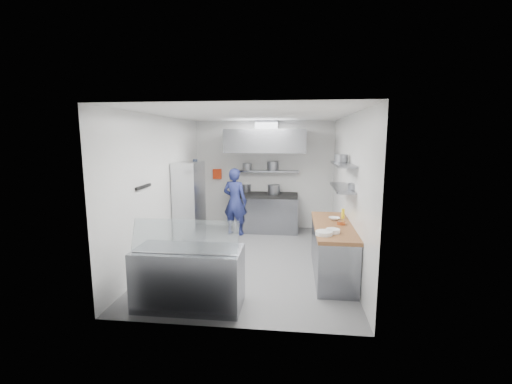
# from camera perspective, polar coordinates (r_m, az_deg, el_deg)

# --- Properties ---
(floor) EXTENTS (5.00, 5.00, 0.00)m
(floor) POSITION_cam_1_polar(r_m,az_deg,el_deg) (6.92, -0.57, -11.07)
(floor) COLOR #555557
(floor) RESTS_ON ground
(ceiling) EXTENTS (5.00, 5.00, 0.00)m
(ceiling) POSITION_cam_1_polar(r_m,az_deg,el_deg) (6.51, -0.62, 12.74)
(ceiling) COLOR silver
(ceiling) RESTS_ON wall_back
(wall_back) EXTENTS (3.60, 2.80, 0.02)m
(wall_back) POSITION_cam_1_polar(r_m,az_deg,el_deg) (9.04, 1.37, 2.85)
(wall_back) COLOR white
(wall_back) RESTS_ON floor
(wall_front) EXTENTS (3.60, 2.80, 0.02)m
(wall_front) POSITION_cam_1_polar(r_m,az_deg,el_deg) (4.15, -4.89, -4.73)
(wall_front) COLOR white
(wall_front) RESTS_ON floor
(wall_left) EXTENTS (2.80, 5.00, 0.02)m
(wall_left) POSITION_cam_1_polar(r_m,az_deg,el_deg) (7.02, -15.33, 0.70)
(wall_left) COLOR white
(wall_left) RESTS_ON floor
(wall_right) EXTENTS (2.80, 5.00, 0.02)m
(wall_right) POSITION_cam_1_polar(r_m,az_deg,el_deg) (6.60, 15.11, 0.18)
(wall_right) COLOR white
(wall_right) RESTS_ON floor
(gas_range) EXTENTS (1.60, 0.80, 0.90)m
(gas_range) POSITION_cam_1_polar(r_m,az_deg,el_deg) (8.79, 1.76, -3.61)
(gas_range) COLOR gray
(gas_range) RESTS_ON floor
(cooktop) EXTENTS (1.57, 0.78, 0.06)m
(cooktop) POSITION_cam_1_polar(r_m,az_deg,el_deg) (8.70, 1.78, -0.53)
(cooktop) COLOR black
(cooktop) RESTS_ON gas_range
(stock_pot_left) EXTENTS (0.28, 0.28, 0.20)m
(stock_pot_left) POSITION_cam_1_polar(r_m,az_deg,el_deg) (9.06, -1.75, 0.69)
(stock_pot_left) COLOR slate
(stock_pot_left) RESTS_ON cooktop
(stock_pot_mid) EXTENTS (0.32, 0.32, 0.24)m
(stock_pot_mid) POSITION_cam_1_polar(r_m,az_deg,el_deg) (8.68, 3.00, 0.45)
(stock_pot_mid) COLOR slate
(stock_pot_mid) RESTS_ON cooktop
(over_range_shelf) EXTENTS (1.60, 0.30, 0.04)m
(over_range_shelf) POSITION_cam_1_polar(r_m,az_deg,el_deg) (8.86, 1.93, 3.50)
(over_range_shelf) COLOR gray
(over_range_shelf) RESTS_ON wall_back
(shelf_pot_a) EXTENTS (0.24, 0.24, 0.18)m
(shelf_pot_a) POSITION_cam_1_polar(r_m,az_deg,el_deg) (8.89, -1.49, 4.23)
(shelf_pot_a) COLOR slate
(shelf_pot_a) RESTS_ON over_range_shelf
(shelf_pot_b) EXTENTS (0.30, 0.30, 0.22)m
(shelf_pot_b) POSITION_cam_1_polar(r_m,az_deg,el_deg) (8.94, 2.82, 4.38)
(shelf_pot_b) COLOR slate
(shelf_pot_b) RESTS_ON over_range_shelf
(extractor_hood) EXTENTS (1.90, 1.15, 0.55)m
(extractor_hood) POSITION_cam_1_polar(r_m,az_deg,el_deg) (8.40, 1.72, 8.52)
(extractor_hood) COLOR gray
(extractor_hood) RESTS_ON wall_back
(hood_duct) EXTENTS (0.55, 0.55, 0.24)m
(hood_duct) POSITION_cam_1_polar(r_m,az_deg,el_deg) (8.63, 1.86, 11.06)
(hood_duct) COLOR slate
(hood_duct) RESTS_ON extractor_hood
(red_firebox) EXTENTS (0.22, 0.10, 0.26)m
(red_firebox) POSITION_cam_1_polar(r_m,az_deg,el_deg) (9.17, -6.47, 3.01)
(red_firebox) COLOR red
(red_firebox) RESTS_ON wall_back
(chef) EXTENTS (0.68, 0.53, 1.65)m
(chef) POSITION_cam_1_polar(r_m,az_deg,el_deg) (8.41, -3.54, -1.60)
(chef) COLOR navy
(chef) RESTS_ON floor
(wire_rack) EXTENTS (0.50, 0.90, 1.85)m
(wire_rack) POSITION_cam_1_polar(r_m,az_deg,el_deg) (7.81, -11.01, -1.85)
(wire_rack) COLOR silver
(wire_rack) RESTS_ON floor
(rack_bin_a) EXTENTS (0.18, 0.22, 0.20)m
(rack_bin_a) POSITION_cam_1_polar(r_m,az_deg,el_deg) (7.93, -10.75, -2.59)
(rack_bin_a) COLOR white
(rack_bin_a) RESTS_ON wire_rack
(rack_bin_b) EXTENTS (0.13, 0.16, 0.15)m
(rack_bin_b) POSITION_cam_1_polar(r_m,az_deg,el_deg) (8.34, -9.80, 1.49)
(rack_bin_b) COLOR yellow
(rack_bin_b) RESTS_ON wire_rack
(rack_jar) EXTENTS (0.11, 0.11, 0.18)m
(rack_jar) POSITION_cam_1_polar(r_m,az_deg,el_deg) (8.01, -10.10, 4.77)
(rack_jar) COLOR black
(rack_jar) RESTS_ON wire_rack
(knife_strip) EXTENTS (0.04, 0.55, 0.05)m
(knife_strip) POSITION_cam_1_polar(r_m,az_deg,el_deg) (6.17, -18.25, 0.84)
(knife_strip) COLOR black
(knife_strip) RESTS_ON wall_left
(prep_counter_base) EXTENTS (0.62, 2.00, 0.84)m
(prep_counter_base) POSITION_cam_1_polar(r_m,az_deg,el_deg) (6.21, 12.59, -9.61)
(prep_counter_base) COLOR gray
(prep_counter_base) RESTS_ON floor
(prep_counter_top) EXTENTS (0.65, 2.04, 0.06)m
(prep_counter_top) POSITION_cam_1_polar(r_m,az_deg,el_deg) (6.08, 12.74, -5.59)
(prep_counter_top) COLOR brown
(prep_counter_top) RESTS_ON prep_counter_base
(plate_stack_a) EXTENTS (0.26, 0.26, 0.06)m
(plate_stack_a) POSITION_cam_1_polar(r_m,az_deg,el_deg) (5.41, 11.25, -6.73)
(plate_stack_a) COLOR white
(plate_stack_a) RESTS_ON prep_counter_top
(plate_stack_b) EXTENTS (0.22, 0.22, 0.06)m
(plate_stack_b) POSITION_cam_1_polar(r_m,az_deg,el_deg) (5.56, 12.68, -6.33)
(plate_stack_b) COLOR white
(plate_stack_b) RESTS_ON prep_counter_top
(copper_pan) EXTENTS (0.14, 0.14, 0.06)m
(copper_pan) POSITION_cam_1_polar(r_m,az_deg,el_deg) (6.09, 13.99, -5.02)
(copper_pan) COLOR #B86133
(copper_pan) RESTS_ON prep_counter_top
(squeeze_bottle) EXTENTS (0.06, 0.06, 0.18)m
(squeeze_bottle) POSITION_cam_1_polar(r_m,az_deg,el_deg) (6.54, 14.31, -3.52)
(squeeze_bottle) COLOR yellow
(squeeze_bottle) RESTS_ON prep_counter_top
(mixing_bowl) EXTENTS (0.21, 0.21, 0.05)m
(mixing_bowl) POSITION_cam_1_polar(r_m,az_deg,el_deg) (6.41, 12.91, -4.34)
(mixing_bowl) COLOR white
(mixing_bowl) RESTS_ON prep_counter_top
(wall_shelf_lower) EXTENTS (0.30, 1.30, 0.04)m
(wall_shelf_lower) POSITION_cam_1_polar(r_m,az_deg,el_deg) (6.27, 14.11, 0.68)
(wall_shelf_lower) COLOR gray
(wall_shelf_lower) RESTS_ON wall_right
(wall_shelf_upper) EXTENTS (0.30, 1.30, 0.04)m
(wall_shelf_upper) POSITION_cam_1_polar(r_m,az_deg,el_deg) (6.22, 14.26, 4.51)
(wall_shelf_upper) COLOR gray
(wall_shelf_upper) RESTS_ON wall_right
(shelf_pot_c) EXTENTS (0.20, 0.20, 0.10)m
(shelf_pot_c) POSITION_cam_1_polar(r_m,az_deg,el_deg) (5.99, 16.02, 0.90)
(shelf_pot_c) COLOR slate
(shelf_pot_c) RESTS_ON wall_shelf_lower
(shelf_pot_d) EXTENTS (0.24, 0.24, 0.14)m
(shelf_pot_d) POSITION_cam_1_polar(r_m,az_deg,el_deg) (6.53, 13.98, 5.52)
(shelf_pot_d) COLOR slate
(shelf_pot_d) RESTS_ON wall_shelf_upper
(display_case) EXTENTS (1.50, 0.70, 0.85)m
(display_case) POSITION_cam_1_polar(r_m,az_deg,el_deg) (5.08, -11.09, -13.83)
(display_case) COLOR gray
(display_case) RESTS_ON floor
(display_glass) EXTENTS (1.47, 0.19, 0.42)m
(display_glass) POSITION_cam_1_polar(r_m,az_deg,el_deg) (4.75, -11.77, -7.20)
(display_glass) COLOR silver
(display_glass) RESTS_ON display_case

